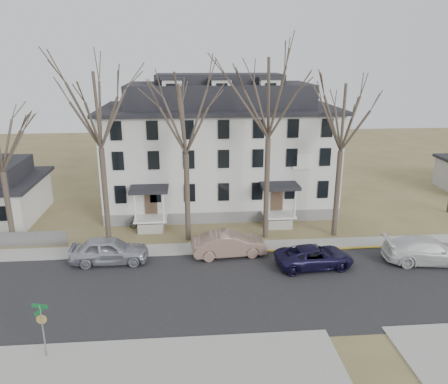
{
  "coord_description": "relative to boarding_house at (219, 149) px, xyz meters",
  "views": [
    {
      "loc": [
        -4.84,
        -21.34,
        13.63
      ],
      "look_at": [
        -2.3,
        9.0,
        4.04
      ],
      "focal_mm": 35.0,
      "sensor_mm": 36.0,
      "label": 1
    }
  ],
  "objects": [
    {
      "name": "tree_mid_left",
      "position": [
        -3.0,
        -8.15,
        4.22
      ],
      "size": [
        7.8,
        7.8,
        12.74
      ],
      "color": "#473B31",
      "rests_on": "ground"
    },
    {
      "name": "tree_mid_right",
      "position": [
        8.5,
        -8.15,
        4.22
      ],
      "size": [
        7.8,
        7.8,
        12.74
      ],
      "color": "#473B31",
      "rests_on": "ground"
    },
    {
      "name": "car_white",
      "position": [
        13.3,
        -13.43,
        -4.51
      ],
      "size": [
        6.26,
        3.21,
        1.74
      ],
      "primitive_type": "imported",
      "rotation": [
        0.0,
        0.0,
        1.44
      ],
      "color": "silver",
      "rests_on": "ground"
    },
    {
      "name": "street_sign",
      "position": [
        -9.74,
        -21.34,
        -3.52
      ],
      "size": [
        0.81,
        0.81,
        2.84
      ],
      "rotation": [
        0.0,
        0.0,
        -0.29
      ],
      "color": "gray",
      "rests_on": "ground"
    },
    {
      "name": "bicycle_left",
      "position": [
        -6.89,
        -5.54,
        -4.91
      ],
      "size": [
        1.79,
        0.68,
        0.93
      ],
      "primitive_type": "imported",
      "rotation": [
        0.0,
        0.0,
        1.61
      ],
      "color": "black",
      "rests_on": "ground"
    },
    {
      "name": "tree_center",
      "position": [
        3.0,
        -8.15,
        5.71
      ],
      "size": [
        9.0,
        9.0,
        14.7
      ],
      "color": "#473B31",
      "rests_on": "ground"
    },
    {
      "name": "near_sidewalk_left",
      "position": [
        -6.0,
        -22.95,
        -5.38
      ],
      "size": [
        20.0,
        5.0,
        0.08
      ],
      "primitive_type": "cube",
      "color": "#A09F97",
      "rests_on": "ground"
    },
    {
      "name": "car_silver",
      "position": [
        -8.37,
        -11.63,
        -4.48
      ],
      "size": [
        5.27,
        2.14,
        1.79
      ],
      "primitive_type": "imported",
      "rotation": [
        0.0,
        0.0,
        1.57
      ],
      "color": "#A7A9B4",
      "rests_on": "ground"
    },
    {
      "name": "boarding_house",
      "position": [
        0.0,
        0.0,
        0.0
      ],
      "size": [
        20.8,
        12.36,
        12.05
      ],
      "color": "slate",
      "rests_on": "ground"
    },
    {
      "name": "yellow_curb",
      "position": [
        7.0,
        -10.85,
        -5.38
      ],
      "size": [
        14.0,
        0.25,
        0.06
      ],
      "primitive_type": "cube",
      "color": "gold",
      "rests_on": "ground"
    },
    {
      "name": "tree_far_left",
      "position": [
        -9.0,
        -8.15,
        4.96
      ],
      "size": [
        8.4,
        8.4,
        13.72
      ],
      "color": "#473B31",
      "rests_on": "ground"
    },
    {
      "name": "ground",
      "position": [
        2.0,
        -17.95,
        -5.38
      ],
      "size": [
        120.0,
        120.0,
        0.0
      ],
      "primitive_type": "plane",
      "color": "olive",
      "rests_on": "ground"
    },
    {
      "name": "car_tan",
      "position": [
        -0.12,
        -11.21,
        -4.52
      ],
      "size": [
        5.36,
        2.31,
        1.72
      ],
      "primitive_type": "imported",
      "rotation": [
        0.0,
        0.0,
        1.67
      ],
      "color": "#917060",
      "rests_on": "ground"
    },
    {
      "name": "far_sidewalk",
      "position": [
        2.0,
        -9.95,
        -5.38
      ],
      "size": [
        120.0,
        2.0,
        0.08
      ],
      "primitive_type": "cube",
      "color": "#A09F97",
      "rests_on": "ground"
    },
    {
      "name": "car_navy",
      "position": [
        5.38,
        -13.41,
        -4.66
      ],
      "size": [
        5.39,
        2.83,
        1.45
      ],
      "primitive_type": "imported",
      "rotation": [
        0.0,
        0.0,
        1.66
      ],
      "color": "black",
      "rests_on": "ground"
    },
    {
      "name": "main_road",
      "position": [
        2.0,
        -15.95,
        -5.38
      ],
      "size": [
        120.0,
        10.0,
        0.04
      ],
      "primitive_type": "cube",
      "color": "#27272A",
      "rests_on": "ground"
    }
  ]
}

